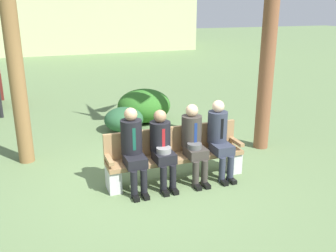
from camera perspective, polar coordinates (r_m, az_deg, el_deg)
The scene contains 8 objects.
ground_plane at distance 6.43m, azimuth -2.26°, elevation -8.50°, with size 80.00×80.00×0.00m, color #5C7549.
park_bench at distance 6.38m, azimuth 1.06°, elevation -4.41°, with size 2.38×0.44×0.90m.
seated_man_leftmost at distance 5.93m, azimuth -5.36°, elevation -3.00°, with size 0.34×0.72×1.35m.
seated_man_centerleft at distance 6.07m, azimuth -0.90°, elevation -2.88°, with size 0.34×0.72×1.27m.
seated_man_centerright at distance 6.26m, azimuth 3.92°, elevation -2.04°, with size 0.34×0.72×1.31m.
seated_man_rightmost at distance 6.47m, azimuth 7.85°, elevation -1.35°, with size 0.34×0.72×1.33m.
shrub_near_bench at distance 9.55m, azimuth -3.68°, elevation 3.11°, with size 1.35×1.24×0.85m, color #2C6521.
shrub_mid_lawn at distance 8.89m, azimuth -6.76°, elevation 1.00°, with size 0.92×0.85×0.58m, color #285533.
Camera 1 is at (-1.77, -5.48, 2.87)m, focal length 39.94 mm.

